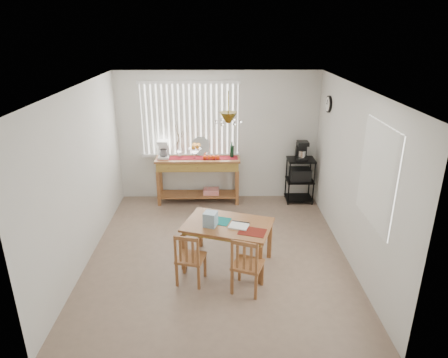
{
  "coord_description": "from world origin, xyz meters",
  "views": [
    {
      "loc": [
        0.02,
        -5.51,
        3.4
      ],
      "look_at": [
        0.1,
        0.55,
        1.05
      ],
      "focal_mm": 32.0,
      "sensor_mm": 36.0,
      "label": 1
    }
  ],
  "objects_px": {
    "chair_left": "(190,258)",
    "chair_right": "(247,265)",
    "dining_table": "(228,228)",
    "wire_cart": "(300,176)",
    "sideboard": "(198,169)",
    "cart_items": "(302,151)"
  },
  "relations": [
    {
      "from": "wire_cart",
      "to": "cart_items",
      "type": "distance_m",
      "value": 0.53
    },
    {
      "from": "sideboard",
      "to": "dining_table",
      "type": "relative_size",
      "value": 1.16
    },
    {
      "from": "chair_left",
      "to": "sideboard",
      "type": "bearing_deg",
      "value": 90.08
    },
    {
      "from": "chair_left",
      "to": "chair_right",
      "type": "distance_m",
      "value": 0.8
    },
    {
      "from": "chair_left",
      "to": "chair_right",
      "type": "relative_size",
      "value": 0.95
    },
    {
      "from": "sideboard",
      "to": "cart_items",
      "type": "relative_size",
      "value": 4.47
    },
    {
      "from": "wire_cart",
      "to": "cart_items",
      "type": "bearing_deg",
      "value": 90.0
    },
    {
      "from": "sideboard",
      "to": "chair_right",
      "type": "relative_size",
      "value": 1.99
    },
    {
      "from": "wire_cart",
      "to": "chair_right",
      "type": "relative_size",
      "value": 1.08
    },
    {
      "from": "sideboard",
      "to": "chair_right",
      "type": "bearing_deg",
      "value": -75.35
    },
    {
      "from": "dining_table",
      "to": "chair_right",
      "type": "xyz_separation_m",
      "value": [
        0.24,
        -0.69,
        -0.18
      ]
    },
    {
      "from": "sideboard",
      "to": "chair_left",
      "type": "xyz_separation_m",
      "value": [
        0.0,
        -2.77,
        -0.31
      ]
    },
    {
      "from": "cart_items",
      "to": "chair_left",
      "type": "distance_m",
      "value": 3.52
    },
    {
      "from": "dining_table",
      "to": "chair_right",
      "type": "distance_m",
      "value": 0.76
    },
    {
      "from": "sideboard",
      "to": "wire_cart",
      "type": "height_order",
      "value": "sideboard"
    },
    {
      "from": "sideboard",
      "to": "dining_table",
      "type": "xyz_separation_m",
      "value": [
        0.54,
        -2.28,
        -0.11
      ]
    },
    {
      "from": "chair_left",
      "to": "dining_table",
      "type": "bearing_deg",
      "value": 42.49
    },
    {
      "from": "sideboard",
      "to": "wire_cart",
      "type": "bearing_deg",
      "value": 0.03
    },
    {
      "from": "chair_left",
      "to": "chair_right",
      "type": "height_order",
      "value": "chair_right"
    },
    {
      "from": "wire_cart",
      "to": "chair_right",
      "type": "xyz_separation_m",
      "value": [
        -1.27,
        -2.98,
        -0.14
      ]
    },
    {
      "from": "wire_cart",
      "to": "dining_table",
      "type": "relative_size",
      "value": 0.63
    },
    {
      "from": "wire_cart",
      "to": "chair_right",
      "type": "bearing_deg",
      "value": -113.09
    }
  ]
}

